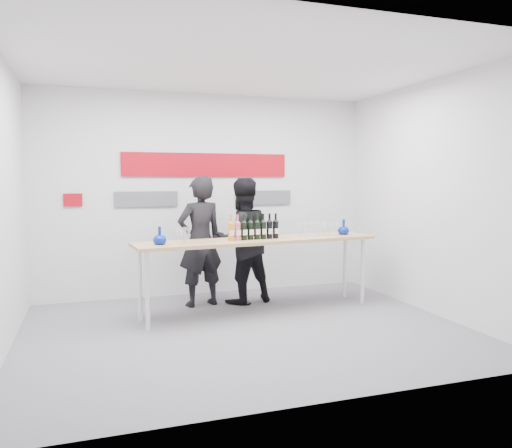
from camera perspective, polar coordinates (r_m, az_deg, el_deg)
name	(u,v)px	position (r m, az deg, el deg)	size (l,w,h in m)	color
ground	(246,330)	(5.90, -1.12, -11.99)	(5.00, 5.00, 0.00)	slate
back_wall	(207,195)	(7.57, -5.66, 3.32)	(5.00, 0.04, 3.00)	silver
signage	(203,175)	(7.53, -6.04, 5.64)	(3.38, 0.02, 0.79)	#AA0713
tasting_table	(258,244)	(6.48, 0.28, -2.35)	(3.26, 0.97, 0.96)	tan
wine_bottles	(254,227)	(6.40, -0.26, -0.31)	(0.71, 0.15, 0.33)	#BF7F19
decanter_left	(160,236)	(6.02, -10.95, -1.31)	(0.16, 0.16, 0.21)	navy
decanter_right	(344,227)	(7.08, 9.98, -0.33)	(0.16, 0.16, 0.21)	navy
glasses_left	(183,235)	(6.12, -8.33, -1.31)	(0.18, 0.23, 0.18)	silver
glasses_right	(317,229)	(6.87, 6.99, -0.59)	(0.58, 0.26, 0.18)	silver
presenter_left	(200,241)	(6.86, -6.40, -1.98)	(0.65, 0.43, 1.78)	black
presenter_right	(242,241)	(6.99, -1.64, -1.93)	(0.85, 0.66, 1.75)	black
mic_stand	(245,270)	(6.95, -1.32, -5.30)	(0.18, 0.18, 1.57)	black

